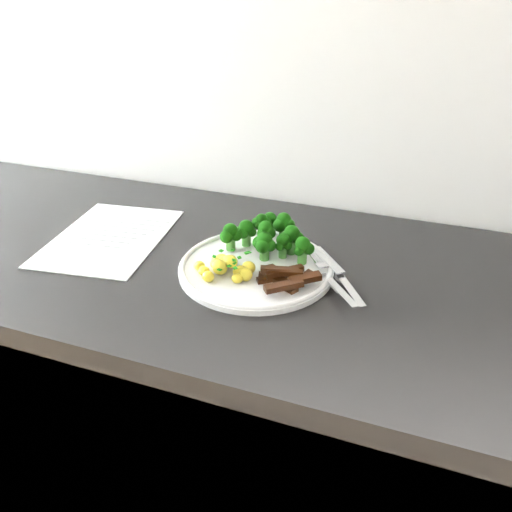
{
  "coord_description": "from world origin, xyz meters",
  "views": [
    {
      "loc": [
        0.44,
        0.94,
        1.37
      ],
      "look_at": [
        0.18,
        1.66,
        0.93
      ],
      "focal_mm": 35.12,
      "sensor_mm": 36.0,
      "label": 1
    }
  ],
  "objects_px": {
    "plate": "(256,267)",
    "potatoes": "(227,267)",
    "counter": "(211,427)",
    "knife": "(343,282)",
    "broccoli": "(269,234)",
    "beef_strips": "(285,276)",
    "recipe_paper": "(110,237)",
    "fork": "(332,281)"
  },
  "relations": [
    {
      "from": "counter",
      "to": "potatoes",
      "type": "height_order",
      "value": "potatoes"
    },
    {
      "from": "beef_strips",
      "to": "broccoli",
      "type": "bearing_deg",
      "value": 122.08
    },
    {
      "from": "counter",
      "to": "fork",
      "type": "height_order",
      "value": "fork"
    },
    {
      "from": "counter",
      "to": "knife",
      "type": "relative_size",
      "value": 14.2
    },
    {
      "from": "knife",
      "to": "recipe_paper",
      "type": "bearing_deg",
      "value": 177.75
    },
    {
      "from": "counter",
      "to": "recipe_paper",
      "type": "height_order",
      "value": "recipe_paper"
    },
    {
      "from": "broccoli",
      "to": "counter",
      "type": "bearing_deg",
      "value": -154.39
    },
    {
      "from": "broccoli",
      "to": "beef_strips",
      "type": "xyz_separation_m",
      "value": [
        0.06,
        -0.1,
        -0.02
      ]
    },
    {
      "from": "broccoli",
      "to": "potatoes",
      "type": "distance_m",
      "value": 0.12
    },
    {
      "from": "beef_strips",
      "to": "potatoes",
      "type": "bearing_deg",
      "value": -175.16
    },
    {
      "from": "plate",
      "to": "recipe_paper",
      "type": "bearing_deg",
      "value": 176.23
    },
    {
      "from": "counter",
      "to": "broccoli",
      "type": "height_order",
      "value": "broccoli"
    },
    {
      "from": "beef_strips",
      "to": "fork",
      "type": "height_order",
      "value": "beef_strips"
    },
    {
      "from": "potatoes",
      "to": "beef_strips",
      "type": "relative_size",
      "value": 0.98
    },
    {
      "from": "counter",
      "to": "recipe_paper",
      "type": "xyz_separation_m",
      "value": [
        -0.21,
        0.01,
        0.45
      ]
    },
    {
      "from": "recipe_paper",
      "to": "counter",
      "type": "bearing_deg",
      "value": -3.67
    },
    {
      "from": "beef_strips",
      "to": "fork",
      "type": "relative_size",
      "value": 0.7
    },
    {
      "from": "broccoli",
      "to": "knife",
      "type": "height_order",
      "value": "broccoli"
    },
    {
      "from": "counter",
      "to": "broccoli",
      "type": "xyz_separation_m",
      "value": [
        0.12,
        0.06,
        0.5
      ]
    },
    {
      "from": "potatoes",
      "to": "broccoli",
      "type": "bearing_deg",
      "value": 69.37
    },
    {
      "from": "plate",
      "to": "knife",
      "type": "relative_size",
      "value": 1.63
    },
    {
      "from": "counter",
      "to": "potatoes",
      "type": "relative_size",
      "value": 22.02
    },
    {
      "from": "fork",
      "to": "counter",
      "type": "bearing_deg",
      "value": 174.56
    },
    {
      "from": "plate",
      "to": "potatoes",
      "type": "relative_size",
      "value": 2.53
    },
    {
      "from": "counter",
      "to": "broccoli",
      "type": "bearing_deg",
      "value": 25.61
    },
    {
      "from": "recipe_paper",
      "to": "knife",
      "type": "xyz_separation_m",
      "value": [
        0.48,
        -0.02,
        0.01
      ]
    },
    {
      "from": "fork",
      "to": "knife",
      "type": "bearing_deg",
      "value": 50.6
    },
    {
      "from": "recipe_paper",
      "to": "knife",
      "type": "bearing_deg",
      "value": -2.25
    },
    {
      "from": "broccoli",
      "to": "potatoes",
      "type": "height_order",
      "value": "broccoli"
    },
    {
      "from": "potatoes",
      "to": "fork",
      "type": "xyz_separation_m",
      "value": [
        0.18,
        0.03,
        -0.01
      ]
    },
    {
      "from": "beef_strips",
      "to": "knife",
      "type": "bearing_deg",
      "value": 21.45
    },
    {
      "from": "potatoes",
      "to": "knife",
      "type": "distance_m",
      "value": 0.2
    },
    {
      "from": "recipe_paper",
      "to": "broccoli",
      "type": "xyz_separation_m",
      "value": [
        0.32,
        0.04,
        0.04
      ]
    },
    {
      "from": "plate",
      "to": "counter",
      "type": "bearing_deg",
      "value": 176.04
    },
    {
      "from": "plate",
      "to": "broccoli",
      "type": "height_order",
      "value": "broccoli"
    },
    {
      "from": "beef_strips",
      "to": "counter",
      "type": "bearing_deg",
      "value": 166.68
    },
    {
      "from": "recipe_paper",
      "to": "potatoes",
      "type": "relative_size",
      "value": 2.95
    },
    {
      "from": "plate",
      "to": "knife",
      "type": "xyz_separation_m",
      "value": [
        0.16,
        0.0,
        0.0
      ]
    },
    {
      "from": "counter",
      "to": "beef_strips",
      "type": "distance_m",
      "value": 0.51
    },
    {
      "from": "potatoes",
      "to": "counter",
      "type": "bearing_deg",
      "value": 146.41
    },
    {
      "from": "counter",
      "to": "broccoli",
      "type": "distance_m",
      "value": 0.51
    },
    {
      "from": "knife",
      "to": "broccoli",
      "type": "bearing_deg",
      "value": 158.37
    }
  ]
}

